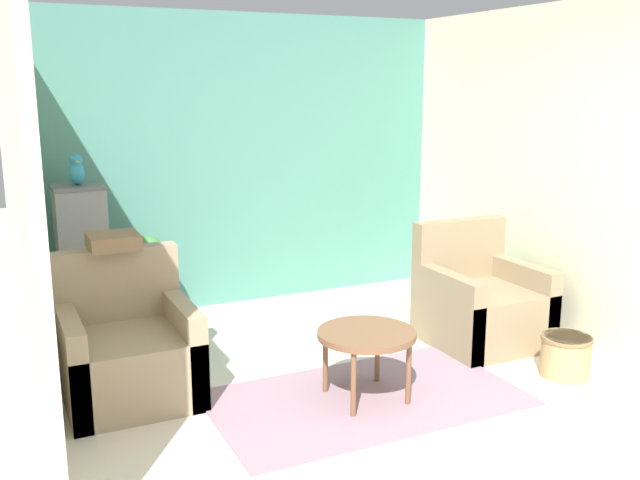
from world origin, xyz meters
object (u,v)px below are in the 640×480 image
at_px(coffee_table, 367,338).
at_px(parrot, 76,170).
at_px(wicker_basket, 566,354).
at_px(potted_plant, 146,266).
at_px(birdcage, 84,267).
at_px(armchair_right, 480,305).
at_px(armchair_left, 128,353).

relative_size(coffee_table, parrot, 2.58).
height_order(parrot, wicker_basket, parrot).
xyz_separation_m(parrot, potted_plant, (0.51, 0.06, -0.84)).
xyz_separation_m(birdcage, parrot, (0.00, 0.00, 0.78)).
xyz_separation_m(coffee_table, armchair_right, (1.35, 0.55, -0.12)).
relative_size(armchair_left, wicker_basket, 2.65).
relative_size(coffee_table, wicker_basket, 1.80).
xyz_separation_m(birdcage, wicker_basket, (2.98, -2.25, -0.44)).
height_order(armchair_right, potted_plant, armchair_right).
bearing_deg(armchair_left, wicker_basket, -18.86).
bearing_deg(coffee_table, armchair_left, 153.27).
relative_size(coffee_table, birdcage, 0.51).
bearing_deg(birdcage, armchair_left, -85.63).
relative_size(armchair_right, birdcage, 0.75).
xyz_separation_m(coffee_table, potted_plant, (-0.99, 2.03, 0.12)).
bearing_deg(wicker_basket, parrot, 142.89).
relative_size(parrot, potted_plant, 0.31).
height_order(armchair_left, wicker_basket, armchair_left).
bearing_deg(armchair_right, wicker_basket, -81.49).
distance_m(armchair_left, potted_plant, 1.41).
distance_m(armchair_right, wicker_basket, 0.85).
relative_size(birdcage, parrot, 5.06).
distance_m(armchair_right, parrot, 3.37).
distance_m(birdcage, potted_plant, 0.52).
bearing_deg(birdcage, potted_plant, 6.85).
distance_m(birdcage, wicker_basket, 3.76).
bearing_deg(potted_plant, armchair_right, -32.35).
bearing_deg(armchair_left, armchair_right, -3.27).
height_order(armchair_left, potted_plant, armchair_left).
relative_size(armchair_right, parrot, 3.80).
bearing_deg(parrot, potted_plant, 6.61).
relative_size(armchair_right, wicker_basket, 2.65).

